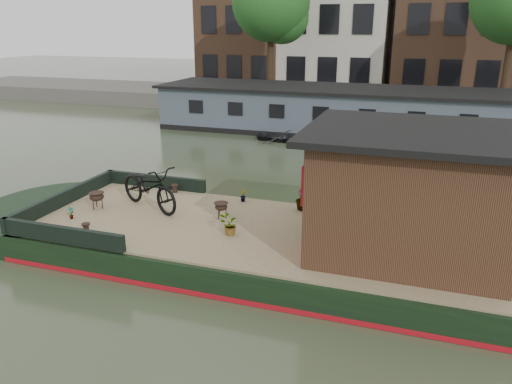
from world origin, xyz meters
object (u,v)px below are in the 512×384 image
(cabin, at_px, (409,191))
(brazier_rear, at_px, (97,200))
(bicycle, at_px, (149,187))
(dinghy, at_px, (289,134))
(brazier_front, at_px, (221,210))

(cabin, height_order, brazier_rear, cabin)
(bicycle, bearing_deg, dinghy, 22.50)
(brazier_front, xyz_separation_m, brazier_rear, (-3.09, -0.38, 0.02))
(brazier_front, height_order, brazier_rear, brazier_rear)
(bicycle, height_order, brazier_rear, bicycle)
(cabin, distance_m, brazier_front, 4.23)
(bicycle, height_order, dinghy, bicycle)
(cabin, relative_size, brazier_rear, 9.69)
(brazier_front, relative_size, brazier_rear, 0.91)
(bicycle, bearing_deg, brazier_rear, 134.94)
(brazier_rear, bearing_deg, bicycle, 19.97)
(brazier_front, height_order, dinghy, brazier_front)
(dinghy, bearing_deg, bicycle, 174.34)
(bicycle, bearing_deg, cabin, -69.18)
(bicycle, xyz_separation_m, brazier_front, (1.89, -0.05, -0.36))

